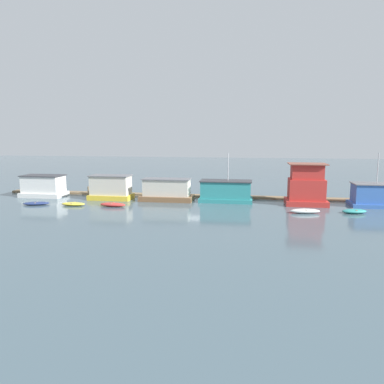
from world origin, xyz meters
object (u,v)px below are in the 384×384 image
object	(u,v)px
houseboat_teal	(226,191)
houseboat_red	(306,186)
houseboat_blue	(372,195)
dinghy_white	(305,211)
dinghy_red	(113,205)
mooring_post_far_right	(89,191)
dinghy_navy	(36,203)
dinghy_yellow	(73,204)
houseboat_brown	(167,191)
houseboat_yellow	(111,188)
houseboat_white	(44,186)
dinghy_teal	(354,211)

from	to	relation	value
houseboat_teal	houseboat_red	world-z (taller)	houseboat_teal
houseboat_blue	dinghy_white	xyz separation A→B (m)	(-9.14, -5.86, -1.16)
dinghy_red	mooring_post_far_right	size ratio (longest dim) A/B	2.68
dinghy_navy	dinghy_yellow	size ratio (longest dim) A/B	1.15
dinghy_yellow	dinghy_white	xyz separation A→B (m)	(29.39, -0.24, 0.06)
dinghy_red	houseboat_teal	bearing A→B (deg)	22.65
houseboat_brown	dinghy_red	size ratio (longest dim) A/B	2.09
houseboat_brown	mooring_post_far_right	distance (m)	13.28
dinghy_navy	houseboat_teal	bearing A→B (deg)	14.39
dinghy_navy	mooring_post_far_right	world-z (taller)	mooring_post_far_right
dinghy_navy	dinghy_white	distance (m)	34.49
houseboat_red	houseboat_teal	bearing A→B (deg)	176.97
houseboat_yellow	dinghy_white	world-z (taller)	houseboat_yellow
houseboat_brown	houseboat_red	bearing A→B (deg)	-0.49
houseboat_brown	dinghy_yellow	bearing A→B (deg)	-153.38
houseboat_brown	dinghy_yellow	world-z (taller)	houseboat_brown
houseboat_white	houseboat_yellow	bearing A→B (deg)	-3.83
dinghy_teal	dinghy_yellow	bearing A→B (deg)	-178.92
houseboat_blue	dinghy_navy	xyz separation A→B (m)	(-43.63, -5.90, -1.24)
dinghy_white	dinghy_navy	bearing A→B (deg)	-179.93
dinghy_red	houseboat_brown	bearing A→B (deg)	43.10
dinghy_yellow	mooring_post_far_right	world-z (taller)	mooring_post_far_right
houseboat_teal	dinghy_white	size ratio (longest dim) A/B	2.04
dinghy_white	mooring_post_far_right	xyz separation A→B (m)	(-31.07, 8.70, 0.39)
houseboat_white	houseboat_brown	bearing A→B (deg)	-1.62
houseboat_yellow	mooring_post_far_right	world-z (taller)	houseboat_yellow
houseboat_red	dinghy_yellow	world-z (taller)	houseboat_red
dinghy_navy	mooring_post_far_right	size ratio (longest dim) A/B	2.76
mooring_post_far_right	dinghy_teal	bearing A→B (deg)	-11.96
houseboat_red	dinghy_teal	distance (m)	7.23
dinghy_white	mooring_post_far_right	world-z (taller)	mooring_post_far_right
houseboat_blue	dinghy_yellow	bearing A→B (deg)	-171.69
dinghy_teal	dinghy_navy	bearing A→B (deg)	-178.66
houseboat_brown	dinghy_navy	bearing A→B (deg)	-160.09
houseboat_brown	houseboat_red	distance (m)	18.98
dinghy_navy	dinghy_yellow	bearing A→B (deg)	3.13
houseboat_yellow	houseboat_red	size ratio (longest dim) A/B	1.10
houseboat_brown	mooring_post_far_right	bearing A→B (deg)	167.75
houseboat_red	dinghy_red	bearing A→B (deg)	-167.83
houseboat_red	mooring_post_far_right	distance (m)	32.09
houseboat_red	dinghy_teal	bearing A→B (deg)	-44.46
dinghy_teal	mooring_post_far_right	xyz separation A→B (m)	(-36.82, 7.80, 0.41)
houseboat_red	dinghy_teal	size ratio (longest dim) A/B	1.76
dinghy_navy	dinghy_white	size ratio (longest dim) A/B	1.03
dinghy_teal	houseboat_brown	bearing A→B (deg)	168.20
houseboat_brown	dinghy_white	xyz separation A→B (m)	(18.11, -5.89, -1.14)
dinghy_white	mooring_post_far_right	distance (m)	32.26
dinghy_teal	mooring_post_far_right	world-z (taller)	mooring_post_far_right
dinghy_yellow	dinghy_red	size ratio (longest dim) A/B	0.89
houseboat_white	houseboat_brown	xyz separation A→B (m)	(19.06, -0.54, -0.12)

